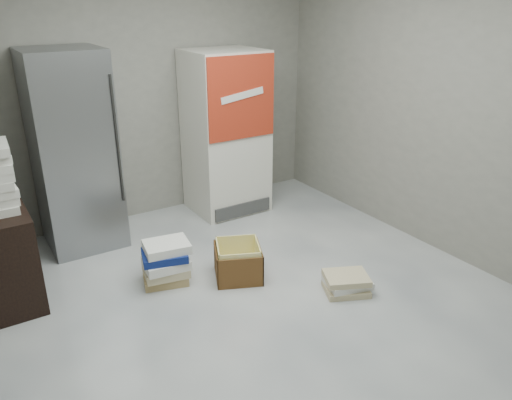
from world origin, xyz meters
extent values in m
plane|color=silver|center=(0.00, 0.00, 0.00)|extent=(5.00, 5.00, 0.00)
cube|color=gray|center=(0.00, 2.50, 1.40)|extent=(4.00, 0.04, 2.80)
cube|color=gray|center=(2.00, 0.00, 1.40)|extent=(0.04, 5.00, 2.80)
cube|color=#95979C|center=(-0.90, 2.13, 0.95)|extent=(0.70, 0.70, 1.90)
cylinder|color=#333333|center=(-0.58, 1.77, 1.10)|extent=(0.02, 0.02, 1.19)
cube|color=silver|center=(0.75, 2.13, 0.90)|extent=(0.80, 0.70, 1.80)
cube|color=#AF2D18|center=(0.75, 1.77, 1.35)|extent=(0.78, 0.02, 0.85)
cube|color=white|center=(0.75, 1.75, 1.38)|extent=(0.50, 0.01, 0.14)
cube|color=#3F3F3F|center=(0.75, 1.77, 0.10)|extent=(0.70, 0.02, 0.15)
cube|color=#A18754|center=(-0.52, 0.97, 0.04)|extent=(0.44, 0.38, 0.08)
cube|color=#C3B389|center=(-0.52, 0.96, 0.12)|extent=(0.42, 0.36, 0.07)
cube|color=white|center=(-0.51, 0.95, 0.19)|extent=(0.40, 0.34, 0.08)
cube|color=navy|center=(-0.52, 0.95, 0.27)|extent=(0.44, 0.38, 0.07)
cube|color=white|center=(-0.49, 0.96, 0.34)|extent=(0.41, 0.35, 0.08)
cube|color=#C3B389|center=(0.71, 0.00, 0.03)|extent=(0.44, 0.40, 0.05)
cube|color=white|center=(0.73, 0.01, 0.08)|extent=(0.42, 0.37, 0.06)
cube|color=#C3B389|center=(0.70, 0.00, 0.14)|extent=(0.44, 0.41, 0.05)
cube|color=gold|center=(0.06, 0.70, 0.01)|extent=(0.49, 0.49, 0.01)
cube|color=brown|center=(0.14, 0.88, 0.14)|extent=(0.37, 0.17, 0.28)
cube|color=brown|center=(-0.02, 0.52, 0.14)|extent=(0.37, 0.17, 0.28)
cube|color=brown|center=(-0.12, 0.78, 0.14)|extent=(0.17, 0.37, 0.28)
cube|color=brown|center=(0.24, 0.62, 0.14)|extent=(0.17, 0.37, 0.28)
cube|color=gold|center=(0.13, 0.86, 0.16)|extent=(0.34, 0.16, 0.32)
cube|color=gold|center=(-0.01, 0.54, 0.16)|extent=(0.34, 0.16, 0.32)
cube|color=gold|center=(-0.10, 0.77, 0.16)|extent=(0.16, 0.34, 0.32)
cube|color=gold|center=(0.22, 0.63, 0.16)|extent=(0.16, 0.34, 0.32)
camera|label=1|loc=(-1.87, -2.64, 2.33)|focal=35.00mm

